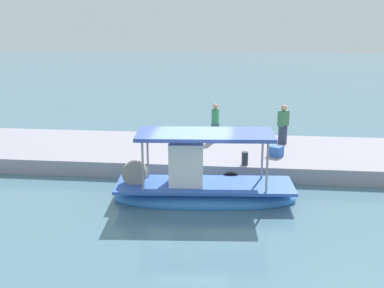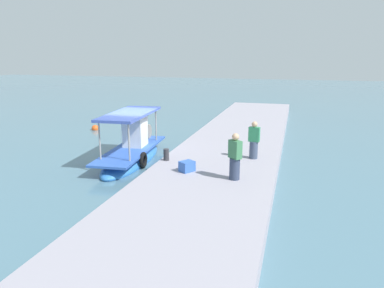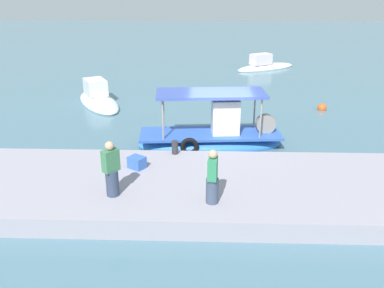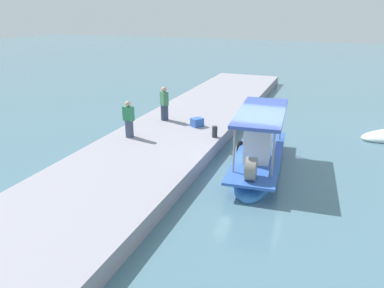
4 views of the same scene
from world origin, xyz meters
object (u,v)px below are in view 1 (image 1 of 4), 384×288
at_px(main_fishing_boat, 201,188).
at_px(fisherman_by_crate, 283,126).
at_px(cargo_crate, 275,151).
at_px(mooring_bollard, 245,158).
at_px(fisherman_near_bollard, 215,124).

distance_m(main_fishing_boat, fisherman_by_crate, 6.29).
xyz_separation_m(main_fishing_boat, cargo_crate, (-2.62, -3.52, 0.35)).
xyz_separation_m(mooring_bollard, cargo_crate, (-1.20, -1.28, -0.05)).
xyz_separation_m(fisherman_by_crate, cargo_crate, (0.41, 1.91, -0.57)).
relative_size(main_fishing_boat, cargo_crate, 11.70).
bearing_deg(cargo_crate, fisherman_near_bollard, -41.82).
bearing_deg(fisherman_by_crate, mooring_bollard, 63.21).
relative_size(main_fishing_boat, mooring_bollard, 12.41).
xyz_separation_m(fisherman_near_bollard, mooring_bollard, (-1.32, 3.53, -0.49)).
height_order(fisherman_near_bollard, fisherman_by_crate, fisherman_by_crate).
bearing_deg(cargo_crate, mooring_bollard, 46.74).
height_order(main_fishing_boat, fisherman_by_crate, main_fishing_boat).
relative_size(mooring_bollard, cargo_crate, 0.94).
xyz_separation_m(fisherman_near_bollard, fisherman_by_crate, (-2.93, 0.34, 0.04)).
relative_size(fisherman_near_bollard, fisherman_by_crate, 0.95).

